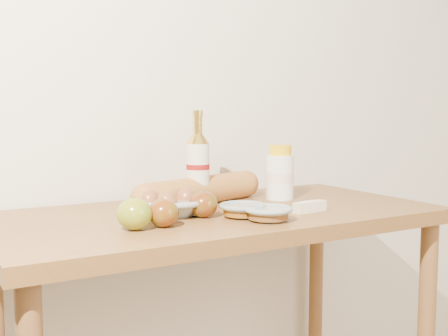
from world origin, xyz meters
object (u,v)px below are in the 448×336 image
(cream_bottle, at_px, (280,174))
(egg_bowl, at_px, (170,204))
(table, at_px, (219,255))
(baguette, at_px, (200,191))
(bourbon_bottle, at_px, (198,167))

(cream_bottle, xyz_separation_m, egg_bowl, (-0.40, -0.07, -0.05))
(table, distance_m, cream_bottle, 0.34)
(table, distance_m, baguette, 0.20)
(table, xyz_separation_m, bourbon_bottle, (-0.01, 0.10, 0.23))
(table, height_order, baguette, baguette)
(cream_bottle, distance_m, egg_bowl, 0.41)
(egg_bowl, bearing_deg, cream_bottle, 10.09)
(bourbon_bottle, distance_m, baguette, 0.07)
(cream_bottle, height_order, egg_bowl, cream_bottle)
(bourbon_bottle, relative_size, egg_bowl, 1.03)
(bourbon_bottle, bearing_deg, baguette, 49.84)
(cream_bottle, bearing_deg, egg_bowl, 171.21)
(cream_bottle, bearing_deg, table, 178.46)
(table, relative_size, bourbon_bottle, 4.40)
(bourbon_bottle, bearing_deg, egg_bowl, -132.24)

